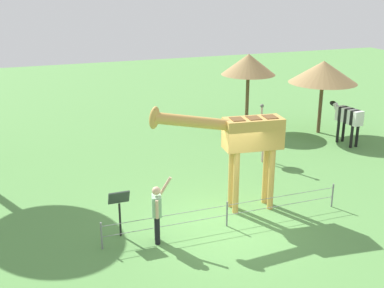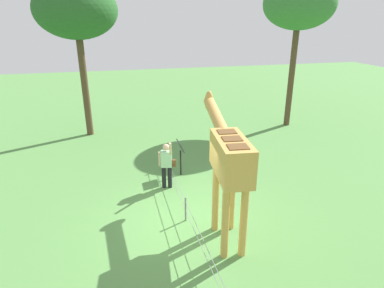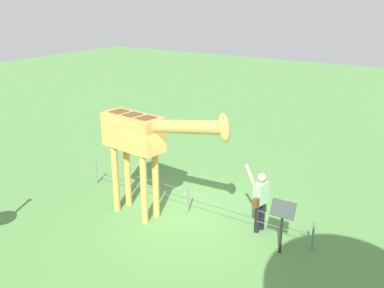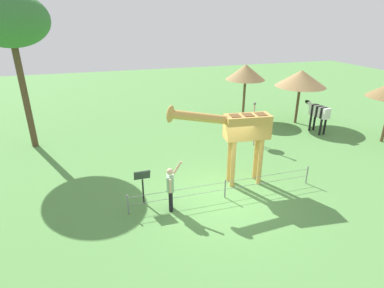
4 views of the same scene
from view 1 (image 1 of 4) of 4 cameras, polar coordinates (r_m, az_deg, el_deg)
The scene contains 9 objects.
ground_plane at distance 13.85m, azimuth 4.00°, elevation -9.50°, with size 60.00×60.00×0.00m, color #568E47.
giraffe at distance 13.98m, azimuth 5.90°, elevation 0.68°, with size 3.94×0.93×3.36m.
visitor at distance 12.62m, azimuth -4.16°, elevation -7.85°, with size 0.61×0.59×1.77m.
zebra at distance 21.09m, azimuth 17.90°, elevation 3.01°, with size 0.56×1.82×1.66m.
ostrich at distance 18.32m, azimuth 8.51°, elevation 1.46°, with size 0.70×0.56×2.25m.
shade_hut_near at distance 22.09m, azimuth 15.22°, elevation 8.18°, with size 2.99×2.99×3.25m.
shade_hut_far at distance 22.31m, azimuth 6.68°, elevation 9.28°, with size 2.47×2.47×3.43m.
info_sign at distance 12.99m, azimuth -8.58°, elevation -6.98°, with size 0.56×0.21×1.32m.
wire_fence at distance 13.61m, azimuth 4.15°, elevation -8.11°, with size 7.05×0.05×0.75m.
Camera 1 is at (5.16, 11.08, 6.52)m, focal length 45.23 mm.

